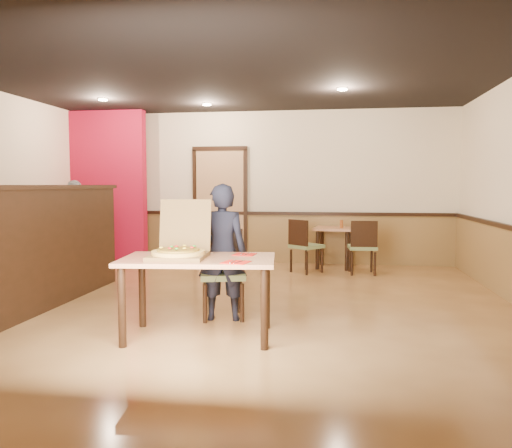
% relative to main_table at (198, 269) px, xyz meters
% --- Properties ---
extents(floor, '(7.00, 7.00, 0.00)m').
position_rel_main_table_xyz_m(floor, '(-0.04, 1.19, -0.65)').
color(floor, tan).
rests_on(floor, ground).
extents(ceiling, '(7.00, 7.00, 0.00)m').
position_rel_main_table_xyz_m(ceiling, '(-0.04, 1.19, 2.15)').
color(ceiling, black).
rests_on(ceiling, wall_back).
extents(wall_back, '(7.00, 0.00, 7.00)m').
position_rel_main_table_xyz_m(wall_back, '(-0.04, 4.69, 0.75)').
color(wall_back, '#F6E5C1').
rests_on(wall_back, floor).
extents(wainscot_back, '(7.00, 0.04, 0.90)m').
position_rel_main_table_xyz_m(wainscot_back, '(-0.04, 4.66, -0.20)').
color(wainscot_back, olive).
rests_on(wainscot_back, floor).
extents(chair_rail_back, '(7.00, 0.06, 0.06)m').
position_rel_main_table_xyz_m(chair_rail_back, '(-0.04, 4.64, 0.27)').
color(chair_rail_back, black).
rests_on(chair_rail_back, wall_back).
extents(back_door, '(0.90, 0.06, 2.10)m').
position_rel_main_table_xyz_m(back_door, '(-0.84, 4.65, 0.40)').
color(back_door, tan).
rests_on(back_door, wall_back).
extents(booth_partition, '(0.20, 3.10, 1.44)m').
position_rel_main_table_xyz_m(booth_partition, '(-2.04, 0.99, 0.08)').
color(booth_partition, black).
rests_on(booth_partition, floor).
extents(red_accent_panel, '(1.60, 0.20, 2.78)m').
position_rel_main_table_xyz_m(red_accent_panel, '(-2.94, 4.19, 0.75)').
color(red_accent_panel, '#A40B2A').
rests_on(red_accent_panel, floor).
extents(spot_a, '(0.14, 0.14, 0.02)m').
position_rel_main_table_xyz_m(spot_a, '(-2.34, 2.99, 2.13)').
color(spot_a, beige).
rests_on(spot_a, ceiling).
extents(spot_b, '(0.14, 0.14, 0.02)m').
position_rel_main_table_xyz_m(spot_b, '(-0.84, 3.69, 2.13)').
color(spot_b, beige).
rests_on(spot_b, ceiling).
extents(spot_c, '(0.14, 0.14, 0.02)m').
position_rel_main_table_xyz_m(spot_c, '(1.36, 2.69, 2.13)').
color(spot_c, beige).
rests_on(spot_c, ceiling).
extents(main_table, '(1.50, 0.96, 0.76)m').
position_rel_main_table_xyz_m(main_table, '(0.00, 0.00, 0.00)').
color(main_table, tan).
rests_on(main_table, floor).
extents(diner_chair, '(0.57, 0.57, 0.95)m').
position_rel_main_table_xyz_m(diner_chair, '(0.06, 0.79, -0.13)').
color(diner_chair, olive).
rests_on(diner_chair, floor).
extents(side_chair_left, '(0.62, 0.62, 0.88)m').
position_rel_main_table_xyz_m(side_chair_left, '(0.79, 3.64, -0.17)').
color(side_chair_left, olive).
rests_on(side_chair_left, floor).
extents(side_chair_right, '(0.46, 0.46, 0.88)m').
position_rel_main_table_xyz_m(side_chair_right, '(1.74, 3.62, -0.17)').
color(side_chair_right, olive).
rests_on(side_chair_right, floor).
extents(side_table, '(0.74, 0.74, 0.70)m').
position_rel_main_table_xyz_m(side_table, '(1.28, 4.24, -0.12)').
color(side_table, tan).
rests_on(side_table, floor).
extents(diner, '(0.57, 0.41, 1.46)m').
position_rel_main_table_xyz_m(diner, '(0.08, 0.64, 0.08)').
color(diner, black).
rests_on(diner, floor).
extents(passerby, '(0.60, 0.96, 1.53)m').
position_rel_main_table_xyz_m(passerby, '(-3.02, 3.26, 0.11)').
color(passerby, '#989AA0').
rests_on(passerby, floor).
extents(pizza_box, '(0.54, 0.63, 0.54)m').
position_rel_main_table_xyz_m(pizza_box, '(-0.18, -0.01, 0.18)').
color(pizza_box, brown).
rests_on(pizza_box, main_table).
extents(pizza, '(0.64, 0.64, 0.03)m').
position_rel_main_table_xyz_m(pizza, '(-0.17, -0.07, 0.16)').
color(pizza, gold).
rests_on(pizza, pizza_box).
extents(napkin_near, '(0.26, 0.26, 0.01)m').
position_rel_main_table_xyz_m(napkin_near, '(0.41, -0.24, 0.11)').
color(napkin_near, red).
rests_on(napkin_near, main_table).
extents(napkin_far, '(0.22, 0.22, 0.01)m').
position_rel_main_table_xyz_m(napkin_far, '(0.40, 0.26, 0.11)').
color(napkin_far, red).
rests_on(napkin_far, main_table).
extents(condiment, '(0.06, 0.06, 0.14)m').
position_rel_main_table_xyz_m(condiment, '(1.41, 4.14, 0.12)').
color(condiment, '#96481B').
rests_on(condiment, side_table).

